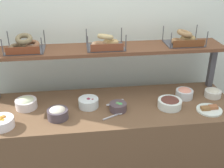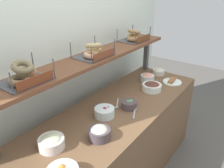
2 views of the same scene
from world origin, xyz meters
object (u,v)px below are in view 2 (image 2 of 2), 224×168
Objects in this scene: bowl_tuna_salad at (99,133)px; bagel_basket_plain at (94,52)px; bowl_veggie_mix at (129,104)px; bowl_chocolate_spread at (152,87)px; serving_spoon_by_edge at (135,111)px; bowl_lox_spread at (147,77)px; bowl_potato_salad at (159,71)px; serving_plate_white at (172,82)px; bowl_scallion_spread at (51,142)px; bowl_beet_salad at (105,112)px; serving_spoon_near_plate at (117,105)px; bagel_basket_poppy at (24,75)px; bagel_basket_everything at (134,37)px.

bowl_tuna_salad is 0.72m from bagel_basket_plain.
bowl_chocolate_spread is at bearing -0.41° from bowl_veggie_mix.
serving_spoon_by_edge is 0.52× the size of bagel_basket_plain.
bowl_tuna_salad reaches higher than bowl_lox_spread.
bowl_veggie_mix is (0.48, 0.06, -0.01)m from bowl_tuna_salad.
bowl_potato_salad is 0.27m from serving_plate_white.
serving_plate_white is (-0.14, -0.23, -0.03)m from bowl_potato_salad.
serving_spoon_by_edge is (0.72, -0.22, -0.04)m from bowl_scallion_spread.
bowl_chocolate_spread is at bearing 162.37° from serving_plate_white.
bowl_lox_spread is 0.86m from bowl_beet_salad.
bowl_beet_salad reaches higher than serving_spoon_by_edge.
bowl_scallion_spread is at bearing 177.31° from serving_spoon_near_plate.
bowl_potato_salad is (0.26, -0.01, -0.01)m from bowl_lox_spread.
bagel_basket_plain is (0.68, -0.01, -0.00)m from bagel_basket_poppy.
bowl_scallion_spread is 0.83m from bagel_basket_plain.
bowl_tuna_salad reaches higher than bowl_scallion_spread.
serving_plate_white is (0.74, -0.10, -0.02)m from bowl_veggie_mix.
bowl_lox_spread reaches higher than bowl_potato_salad.
bowl_veggie_mix reaches higher than serving_spoon_by_edge.
serving_spoon_near_plate is 0.18m from serving_spoon_by_edge.
bowl_chocolate_spread is at bearing -16.59° from bagel_basket_poppy.
bagel_basket_poppy reaches higher than bowl_tuna_salad.
bagel_basket_poppy is (-0.74, 0.35, 0.44)m from bowl_veggie_mix.
bowl_chocolate_spread is 0.60m from bagel_basket_everything.
bagel_basket_poppy is at bearing 163.19° from serving_plate_white.
bagel_basket_poppy is at bearing -179.63° from bagel_basket_everything.
bagel_basket_everything is at bearing 102.56° from serving_plate_white.
bowl_chocolate_spread is 0.63× the size of bagel_basket_poppy.
serving_spoon_near_plate is (-0.91, -0.02, -0.03)m from bowl_potato_salad.
serving_spoon_by_edge is at bearing -167.05° from bowl_potato_salad.
bowl_veggie_mix is 0.44× the size of bagel_basket_plain.
bowl_chocolate_spread is 1.19× the size of bowl_beet_salad.
bowl_potato_salad is 0.71× the size of serving_plate_white.
bowl_potato_salad is 0.87× the size of bowl_beet_salad.
serving_spoon_near_plate is (-0.65, -0.04, -0.04)m from bowl_lox_spread.
bagel_basket_plain is (-0.03, 0.23, 0.47)m from serving_spoon_near_plate.
serving_spoon_by_edge is at bearing -89.35° from serving_spoon_near_plate.
serving_spoon_by_edge is at bearing -39.35° from bowl_beet_salad.
bowl_veggie_mix is at bearing -10.42° from bowl_scallion_spread.
bowl_potato_salad and bowl_veggie_mix have the same top height.
serving_plate_white is (1.23, -0.04, -0.04)m from bowl_tuna_salad.
bagel_basket_everything is at bearing 20.14° from bowl_tuna_salad.
bowl_potato_salad is 0.93m from serving_spoon_by_edge.
bowl_chocolate_spread is 0.23m from bowl_lox_spread.
bagel_basket_plain reaches higher than serving_plate_white.
serving_spoon_by_edge is (0.21, -0.17, -0.03)m from bowl_beet_salad.
bagel_basket_everything is (0.67, 0.44, 0.47)m from serving_spoon_by_edge.
bagel_basket_poppy reaches higher than serving_spoon_by_edge.
bagel_basket_poppy is (-1.62, 0.22, 0.44)m from bowl_potato_salad.
serving_plate_white is at bearing -10.96° from bowl_beet_salad.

